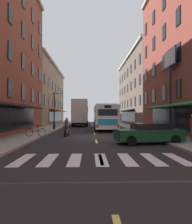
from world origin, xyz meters
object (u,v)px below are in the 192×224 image
object	(u,v)px
sedan_near	(149,133)
bicycle_near	(36,132)
motorcycle_rider	(67,128)
street_lamp_twin	(54,108)
sedan_mid	(82,121)
billboard_sign	(170,69)
box_truck	(80,113)
transit_bus	(104,117)

from	to	relation	value
sedan_near	bicycle_near	size ratio (longest dim) A/B	2.63
motorcycle_rider	street_lamp_twin	bearing A→B (deg)	106.64
sedan_near	street_lamp_twin	world-z (taller)	street_lamp_twin
sedan_mid	billboard_sign	bearing A→B (deg)	-69.90
motorcycle_rider	box_truck	bearing A→B (deg)	88.32
sedan_near	bicycle_near	world-z (taller)	sedan_near
bicycle_near	billboard_sign	bearing A→B (deg)	11.91
motorcycle_rider	street_lamp_twin	world-z (taller)	street_lamp_twin
street_lamp_twin	sedan_mid	bearing A→B (deg)	80.32
street_lamp_twin	billboard_sign	bearing A→B (deg)	-31.38
billboard_sign	sedan_near	bearing A→B (deg)	-120.76
transit_bus	bicycle_near	xyz separation A→B (m)	(-6.28, -11.41, -1.13)
sedan_mid	street_lamp_twin	world-z (taller)	street_lamp_twin
bicycle_near	sedan_mid	bearing A→B (deg)	83.90
street_lamp_twin	sedan_near	bearing A→B (deg)	-58.36
billboard_sign	street_lamp_twin	bearing A→B (deg)	148.62
billboard_sign	sedan_near	distance (m)	9.00
transit_bus	motorcycle_rider	bearing A→B (deg)	-112.48
sedan_near	bicycle_near	distance (m)	8.99
box_truck	bicycle_near	world-z (taller)	box_truck
box_truck	motorcycle_rider	world-z (taller)	box_truck
sedan_mid	street_lamp_twin	size ratio (longest dim) A/B	1.00
transit_bus	box_truck	size ratio (longest dim) A/B	1.62
billboard_sign	bicycle_near	distance (m)	13.39
billboard_sign	bicycle_near	bearing A→B (deg)	-168.09
billboard_sign	sedan_mid	world-z (taller)	billboard_sign
box_truck	street_lamp_twin	size ratio (longest dim) A/B	1.67
billboard_sign	transit_bus	world-z (taller)	billboard_sign
motorcycle_rider	sedan_mid	bearing A→B (deg)	88.70
motorcycle_rider	billboard_sign	bearing A→B (deg)	4.03
street_lamp_twin	motorcycle_rider	bearing A→B (deg)	-73.36
transit_bus	box_truck	bearing A→B (deg)	115.22
bicycle_near	street_lamp_twin	size ratio (longest dim) A/B	0.37
transit_bus	motorcycle_rider	size ratio (longest dim) A/B	6.00
motorcycle_rider	bicycle_near	world-z (taller)	motorcycle_rider
box_truck	sedan_mid	distance (m)	8.43
transit_bus	bicycle_near	world-z (taller)	transit_bus
sedan_mid	street_lamp_twin	xyz separation A→B (m)	(-2.95, -17.28, 2.00)
sedan_near	motorcycle_rider	distance (m)	8.05
box_truck	motorcycle_rider	bearing A→B (deg)	-91.68
motorcycle_rider	street_lamp_twin	size ratio (longest dim) A/B	0.45
box_truck	sedan_mid	size ratio (longest dim) A/B	1.66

